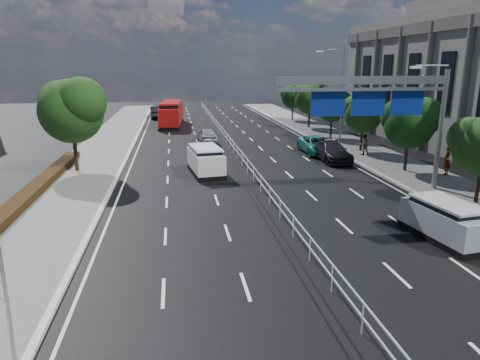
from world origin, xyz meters
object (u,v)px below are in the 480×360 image
object	(u,v)px
white_minivan	(206,160)
near_car_silver	(207,135)
red_bus	(171,113)
near_car_dark	(157,112)
silver_minivan	(446,221)
parked_car_dark	(332,151)
parked_car_teal	(317,145)
pedestrian_b	(364,145)
overhead_gantry	(382,98)
pedestrian_a	(447,161)

from	to	relation	value
white_minivan	near_car_silver	distance (m)	13.18
red_bus	near_car_dark	distance (m)	9.18
white_minivan	near_car_silver	xyz separation A→B (m)	(1.10, 13.13, -0.26)
silver_minivan	near_car_dark	bearing A→B (deg)	98.75
red_bus	near_car_dark	xyz separation A→B (m)	(-2.16, 8.90, -0.72)
white_minivan	near_car_dark	size ratio (longest dim) A/B	0.90
silver_minivan	parked_car_dark	distance (m)	16.24
silver_minivan	parked_car_teal	size ratio (longest dim) A/B	0.82
white_minivan	pedestrian_b	xyz separation A→B (m)	(13.55, 3.96, 0.05)
overhead_gantry	parked_car_teal	world-z (taller)	overhead_gantry
red_bus	pedestrian_b	size ratio (longest dim) A/B	5.97
silver_minivan	pedestrian_a	xyz separation A→B (m)	(6.77, 10.05, 0.27)
red_bus	near_car_silver	xyz separation A→B (m)	(3.48, -12.58, -0.89)
near_car_silver	pedestrian_a	world-z (taller)	pedestrian_a
near_car_silver	silver_minivan	xyz separation A→B (m)	(8.33, -26.54, 0.16)
overhead_gantry	pedestrian_b	bearing A→B (deg)	69.00
silver_minivan	parked_car_dark	world-z (taller)	silver_minivan
white_minivan	parked_car_teal	bearing A→B (deg)	22.53
overhead_gantry	white_minivan	world-z (taller)	overhead_gantry
parked_car_teal	pedestrian_a	bearing A→B (deg)	-55.69
overhead_gantry	white_minivan	bearing A→B (deg)	147.60
overhead_gantry	parked_car_teal	distance (m)	12.91
parked_car_dark	pedestrian_b	xyz separation A→B (m)	(3.25, 1.15, 0.25)
near_car_silver	silver_minivan	size ratio (longest dim) A/B	0.94
overhead_gantry	parked_car_dark	world-z (taller)	overhead_gantry
red_bus	parked_car_teal	world-z (taller)	red_bus
pedestrian_a	pedestrian_b	bearing A→B (deg)	-111.51
near_car_dark	pedestrian_a	size ratio (longest dim) A/B	2.67
overhead_gantry	pedestrian_a	xyz separation A→B (m)	(6.53, 2.79, -4.49)
near_car_dark	parked_car_dark	size ratio (longest dim) A/B	1.01
silver_minivan	parked_car_dark	size ratio (longest dim) A/B	0.84
red_bus	pedestrian_a	size ratio (longest dim) A/B	5.29
overhead_gantry	near_car_dark	size ratio (longest dim) A/B	1.96
near_car_dark	red_bus	bearing A→B (deg)	99.59
parked_car_teal	pedestrian_b	distance (m)	3.90
overhead_gantry	pedestrian_a	bearing A→B (deg)	23.11
overhead_gantry	pedestrian_b	xyz separation A→B (m)	(3.88, 10.10, -4.60)
red_bus	pedestrian_b	xyz separation A→B (m)	(15.93, -21.75, -0.58)
overhead_gantry	pedestrian_a	distance (m)	8.40
red_bus	near_car_dark	world-z (taller)	red_bus
near_car_dark	parked_car_dark	xyz separation A→B (m)	(14.84, -31.80, -0.11)
parked_car_dark	white_minivan	bearing A→B (deg)	-165.01
white_minivan	pedestrian_a	bearing A→B (deg)	-19.00
red_bus	pedestrian_a	distance (m)	34.50
overhead_gantry	parked_car_dark	distance (m)	10.20
near_car_dark	parked_car_teal	distance (m)	32.32
near_car_silver	parked_car_dark	size ratio (longest dim) A/B	0.78
near_car_dark	near_car_silver	bearing A→B (deg)	100.66
overhead_gantry	parked_car_teal	xyz separation A→B (m)	(0.46, 11.95, -4.87)
parked_car_dark	pedestrian_a	xyz separation A→B (m)	(5.90, -6.16, 0.36)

